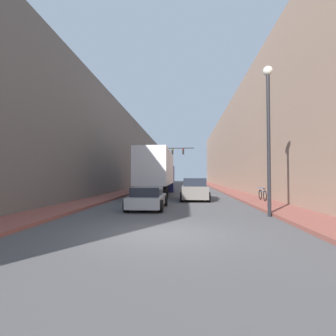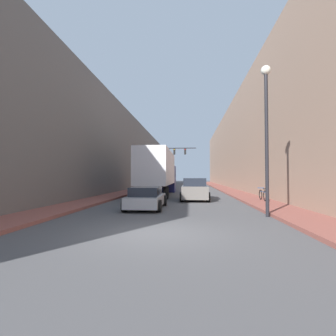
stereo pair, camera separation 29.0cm
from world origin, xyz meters
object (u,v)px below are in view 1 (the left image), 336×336
at_px(sedan_car, 148,198).
at_px(traffic_signal_gantry, 163,158).
at_px(parked_bicycle, 263,195).
at_px(semi_truck, 158,171).
at_px(suv_car, 194,189).
at_px(street_lamp, 268,120).

relative_size(sedan_car, traffic_signal_gantry, 0.64).
bearing_deg(parked_bicycle, sedan_car, -151.57).
distance_m(semi_truck, traffic_signal_gantry, 14.46).
height_order(semi_truck, sedan_car, semi_truck).
relative_size(semi_truck, traffic_signal_gantry, 2.00).
relative_size(suv_car, street_lamp, 0.70).
relative_size(sedan_car, parked_bicycle, 2.33).
relative_size(semi_truck, sedan_car, 3.14).
bearing_deg(semi_truck, street_lamp, -63.73).
relative_size(street_lamp, parked_bicycle, 3.78).
bearing_deg(sedan_car, traffic_signal_gantry, 93.21).
bearing_deg(sedan_car, suv_car, 63.88).
distance_m(suv_car, parked_bicycle, 4.99).
distance_m(traffic_signal_gantry, parked_bicycle, 23.04).
distance_m(sedan_car, suv_car, 6.36).
height_order(semi_truck, street_lamp, street_lamp).
bearing_deg(street_lamp, traffic_signal_gantry, 105.00).
height_order(sedan_car, suv_car, suv_car).
xyz_separation_m(semi_truck, street_lamp, (6.49, -13.15, 2.14)).
height_order(semi_truck, parked_bicycle, semi_truck).
height_order(sedan_car, street_lamp, street_lamp).
height_order(street_lamp, parked_bicycle, street_lamp).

